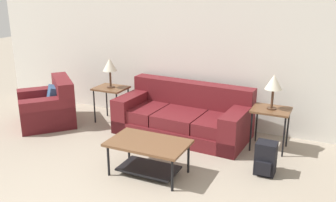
{
  "coord_description": "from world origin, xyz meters",
  "views": [
    {
      "loc": [
        2.1,
        -2.09,
        2.41
      ],
      "look_at": [
        -0.05,
        2.5,
        0.8
      ],
      "focal_mm": 40.0,
      "sensor_mm": 36.0,
      "label": 1
    }
  ],
  "objects_px": {
    "coffee_table": "(149,150)",
    "table_lamp_left": "(110,66)",
    "armchair": "(49,108)",
    "table_lamp_right": "(274,83)",
    "couch": "(183,117)",
    "side_table_right": "(271,113)",
    "backpack": "(266,159)",
    "side_table_left": "(111,91)"
  },
  "relations": [
    {
      "from": "coffee_table",
      "to": "table_lamp_left",
      "type": "xyz_separation_m",
      "value": [
        -1.53,
        1.47,
        0.69
      ]
    },
    {
      "from": "table_lamp_left",
      "to": "coffee_table",
      "type": "bearing_deg",
      "value": -43.83
    },
    {
      "from": "armchair",
      "to": "table_lamp_right",
      "type": "distance_m",
      "value": 3.88
    },
    {
      "from": "couch",
      "to": "coffee_table",
      "type": "relative_size",
      "value": 2.14
    },
    {
      "from": "armchair",
      "to": "side_table_right",
      "type": "relative_size",
      "value": 2.11
    },
    {
      "from": "coffee_table",
      "to": "backpack",
      "type": "distance_m",
      "value": 1.53
    },
    {
      "from": "armchair",
      "to": "table_lamp_right",
      "type": "bearing_deg",
      "value": 8.35
    },
    {
      "from": "side_table_left",
      "to": "side_table_right",
      "type": "distance_m",
      "value": 2.8
    },
    {
      "from": "couch",
      "to": "armchair",
      "type": "relative_size",
      "value": 1.64
    },
    {
      "from": "armchair",
      "to": "side_table_left",
      "type": "distance_m",
      "value": 1.14
    },
    {
      "from": "couch",
      "to": "side_table_left",
      "type": "relative_size",
      "value": 3.46
    },
    {
      "from": "armchair",
      "to": "side_table_right",
      "type": "bearing_deg",
      "value": 8.35
    },
    {
      "from": "armchair",
      "to": "backpack",
      "type": "distance_m",
      "value": 3.88
    },
    {
      "from": "table_lamp_right",
      "to": "backpack",
      "type": "relative_size",
      "value": 1.17
    },
    {
      "from": "coffee_table",
      "to": "table_lamp_right",
      "type": "relative_size",
      "value": 1.97
    },
    {
      "from": "side_table_right",
      "to": "side_table_left",
      "type": "bearing_deg",
      "value": 180.0
    },
    {
      "from": "coffee_table",
      "to": "backpack",
      "type": "height_order",
      "value": "coffee_table"
    },
    {
      "from": "coffee_table",
      "to": "table_lamp_left",
      "type": "height_order",
      "value": "table_lamp_left"
    },
    {
      "from": "couch",
      "to": "table_lamp_right",
      "type": "xyz_separation_m",
      "value": [
        1.4,
        0.0,
        0.74
      ]
    },
    {
      "from": "couch",
      "to": "side_table_right",
      "type": "relative_size",
      "value": 3.46
    },
    {
      "from": "armchair",
      "to": "table_lamp_left",
      "type": "height_order",
      "value": "table_lamp_left"
    },
    {
      "from": "couch",
      "to": "backpack",
      "type": "height_order",
      "value": "couch"
    },
    {
      "from": "coffee_table",
      "to": "armchair",
      "type": "bearing_deg",
      "value": 159.86
    },
    {
      "from": "table_lamp_left",
      "to": "table_lamp_right",
      "type": "bearing_deg",
      "value": 0.0
    },
    {
      "from": "armchair",
      "to": "table_lamp_right",
      "type": "relative_size",
      "value": 2.57
    },
    {
      "from": "armchair",
      "to": "backpack",
      "type": "height_order",
      "value": "armchair"
    },
    {
      "from": "side_table_right",
      "to": "couch",
      "type": "bearing_deg",
      "value": -179.86
    },
    {
      "from": "couch",
      "to": "table_lamp_left",
      "type": "xyz_separation_m",
      "value": [
        -1.4,
        0.0,
        0.74
      ]
    },
    {
      "from": "couch",
      "to": "side_table_right",
      "type": "xyz_separation_m",
      "value": [
        1.4,
        0.0,
        0.28
      ]
    },
    {
      "from": "armchair",
      "to": "coffee_table",
      "type": "distance_m",
      "value": 2.65
    },
    {
      "from": "side_table_left",
      "to": "table_lamp_left",
      "type": "height_order",
      "value": "table_lamp_left"
    },
    {
      "from": "couch",
      "to": "side_table_left",
      "type": "xyz_separation_m",
      "value": [
        -1.4,
        0.0,
        0.28
      ]
    },
    {
      "from": "couch",
      "to": "table_lamp_right",
      "type": "relative_size",
      "value": 4.22
    },
    {
      "from": "coffee_table",
      "to": "side_table_right",
      "type": "height_order",
      "value": "side_table_right"
    },
    {
      "from": "table_lamp_left",
      "to": "side_table_left",
      "type": "bearing_deg",
      "value": 180.0
    },
    {
      "from": "coffee_table",
      "to": "table_lamp_left",
      "type": "bearing_deg",
      "value": 136.17
    },
    {
      "from": "coffee_table",
      "to": "side_table_left",
      "type": "distance_m",
      "value": 2.13
    },
    {
      "from": "armchair",
      "to": "table_lamp_left",
      "type": "bearing_deg",
      "value": 29.83
    },
    {
      "from": "couch",
      "to": "table_lamp_left",
      "type": "distance_m",
      "value": 1.59
    },
    {
      "from": "armchair",
      "to": "table_lamp_left",
      "type": "relative_size",
      "value": 2.57
    },
    {
      "from": "side_table_right",
      "to": "table_lamp_right",
      "type": "bearing_deg",
      "value": 0.0
    },
    {
      "from": "couch",
      "to": "table_lamp_right",
      "type": "bearing_deg",
      "value": 0.14
    }
  ]
}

